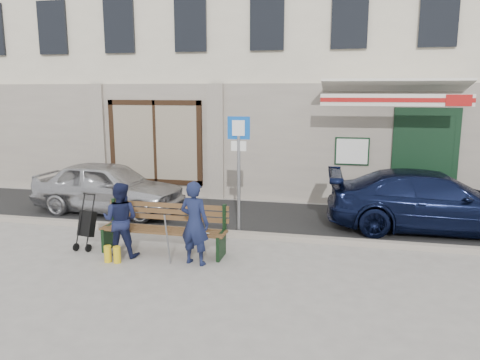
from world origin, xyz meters
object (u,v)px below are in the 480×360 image
(car_silver, at_px, (109,187))
(bench, at_px, (161,229))
(parking_sign, at_px, (239,157))
(man, at_px, (195,223))
(car_navy, at_px, (432,201))
(woman, at_px, (121,220))
(stroller, at_px, (87,225))

(car_silver, height_order, bench, car_silver)
(parking_sign, distance_m, man, 2.07)
(car_silver, height_order, car_navy, car_navy)
(car_silver, relative_size, car_navy, 0.85)
(car_silver, distance_m, man, 4.34)
(car_navy, bearing_deg, woman, 113.96)
(car_silver, bearing_deg, stroller, -156.37)
(stroller, bearing_deg, bench, 15.43)
(car_navy, relative_size, man, 3.01)
(car_silver, xyz_separation_m, woman, (1.76, -2.83, 0.04))
(bench, height_order, stroller, stroller)
(car_navy, bearing_deg, bench, 114.05)
(car_navy, distance_m, stroller, 7.24)
(car_silver, bearing_deg, parking_sign, -102.83)
(car_silver, distance_m, stroller, 2.74)
(car_navy, xyz_separation_m, woman, (-5.85, -2.98, 0.04))
(car_silver, xyz_separation_m, car_navy, (7.61, 0.15, 0.00))
(bench, distance_m, man, 0.94)
(woman, bearing_deg, car_silver, -62.48)
(bench, bearing_deg, woman, -153.76)
(parking_sign, xyz_separation_m, man, (-0.37, -1.82, -0.91))
(parking_sign, relative_size, man, 1.67)
(bench, bearing_deg, man, -27.17)
(car_navy, relative_size, parking_sign, 1.80)
(car_silver, bearing_deg, woman, -143.95)
(bench, relative_size, man, 1.61)
(bench, height_order, man, man)
(parking_sign, relative_size, stroller, 2.37)
(woman, bearing_deg, stroller, -21.02)
(car_silver, xyz_separation_m, man, (3.21, -2.92, 0.10))
(bench, xyz_separation_m, stroller, (-1.50, -0.07, 0.01))
(car_navy, distance_m, bench, 5.84)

